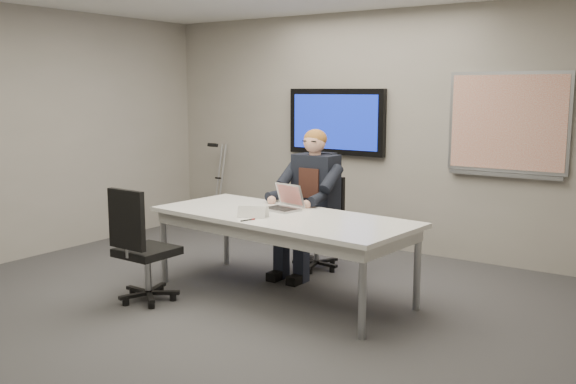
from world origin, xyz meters
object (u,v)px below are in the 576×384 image
Objects in this scene: conference_table at (282,224)px; office_chair_far at (319,240)px; laptop at (285,203)px; office_chair_near at (144,267)px; seated_person at (306,217)px.

office_chair_far is (-0.20, 0.98, -0.37)m from conference_table.
office_chair_near is at bearing -113.82° from laptop.
conference_table is at bearing -72.07° from seated_person.
conference_table is 1.30m from office_chair_near.
office_chair_far is at bearing -109.49° from office_chair_near.
conference_table is 0.30m from laptop.
conference_table is at bearing -48.86° from laptop.
laptop is at bearing -123.95° from office_chair_near.
office_chair_far is 2.62× the size of laptop.
laptop is (0.07, -0.75, 0.52)m from office_chair_far.
office_chair_far is at bearing 106.56° from conference_table.
office_chair_near is at bearing -131.47° from conference_table.
office_chair_far is at bearing 90.91° from seated_person.
office_chair_near is at bearing -104.28° from office_chair_far.
office_chair_near reaches higher than conference_table.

